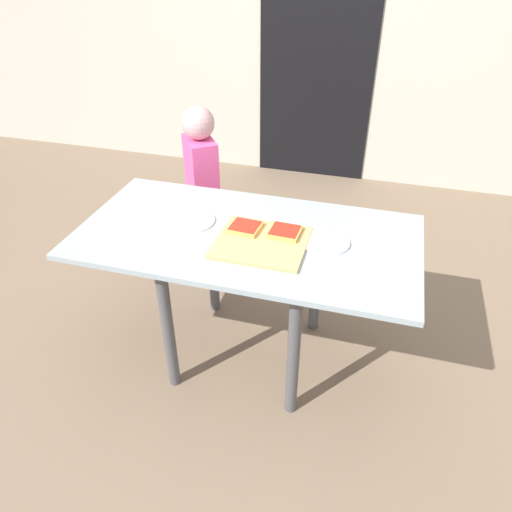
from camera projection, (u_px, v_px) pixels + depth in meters
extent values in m
plane|color=#77624E|center=(248.00, 352.00, 2.44)|extent=(16.00, 16.00, 0.00)
cube|color=black|center=(317.00, 52.00, 3.68)|extent=(0.90, 0.02, 2.00)
cube|color=#94A5AC|center=(247.00, 237.00, 2.05)|extent=(1.45, 0.74, 0.02)
cylinder|color=#4C4C51|center=(168.00, 328.00, 2.09)|extent=(0.05, 0.05, 0.68)
cylinder|color=#4C4C51|center=(293.00, 354.00, 1.97)|extent=(0.05, 0.05, 0.68)
cylinder|color=#4C4C51|center=(212.00, 259.00, 2.54)|extent=(0.05, 0.05, 0.68)
cylinder|color=#4C4C51|center=(317.00, 276.00, 2.41)|extent=(0.05, 0.05, 0.68)
cube|color=tan|center=(261.00, 243.00, 1.98)|extent=(0.37, 0.34, 0.01)
cube|color=#E0AC50|center=(245.00, 227.00, 2.05)|extent=(0.14, 0.13, 0.02)
cube|color=#B02718|center=(245.00, 225.00, 2.04)|extent=(0.12, 0.12, 0.00)
cube|color=#E0AC50|center=(285.00, 232.00, 2.02)|extent=(0.13, 0.13, 0.02)
cube|color=#B02718|center=(285.00, 230.00, 2.01)|extent=(0.12, 0.11, 0.00)
cylinder|color=white|center=(192.00, 221.00, 2.13)|extent=(0.20, 0.20, 0.01)
cylinder|color=white|center=(325.00, 242.00, 1.99)|extent=(0.20, 0.20, 0.01)
cylinder|color=navy|center=(203.00, 231.00, 2.95)|extent=(0.09, 0.09, 0.49)
cylinder|color=navy|center=(209.00, 243.00, 2.84)|extent=(0.09, 0.09, 0.49)
cube|color=#E54C8C|center=(201.00, 171.00, 2.65)|extent=(0.25, 0.28, 0.37)
sphere|color=#CA9897|center=(198.00, 123.00, 2.50)|extent=(0.17, 0.17, 0.17)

